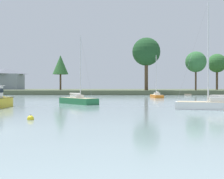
# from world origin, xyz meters

# --- Properties ---
(far_shore_bank) EXTENTS (212.32, 56.72, 1.20)m
(far_shore_bank) POSITION_xyz_m (0.00, 91.94, 0.60)
(far_shore_bank) COLOR #4C563D
(far_shore_bank) RESTS_ON ground
(dinghy_maroon) EXTENTS (2.98, 3.62, 0.50)m
(dinghy_maroon) POSITION_xyz_m (0.58, 32.45, 0.13)
(dinghy_maroon) COLOR maroon
(dinghy_maroon) RESTS_ON ground
(dinghy_cream) EXTENTS (2.31, 3.88, 0.61)m
(dinghy_cream) POSITION_xyz_m (22.23, 57.44, 0.15)
(dinghy_cream) COLOR beige
(dinghy_cream) RESTS_ON ground
(sailboat_orange) EXTENTS (2.14, 6.45, 8.85)m
(sailboat_orange) POSITION_xyz_m (13.63, 45.63, 0.19)
(sailboat_orange) COLOR orange
(sailboat_orange) RESTS_ON ground
(sailboat_white) EXTENTS (7.50, 3.52, 10.76)m
(sailboat_white) POSITION_xyz_m (15.97, 15.30, 0.23)
(sailboat_white) COLOR white
(sailboat_white) RESTS_ON ground
(sailboat_green) EXTENTS (5.57, 5.81, 8.98)m
(sailboat_green) POSITION_xyz_m (1.58, 23.60, 0.20)
(sailboat_green) COLOR #236B3D
(sailboat_green) RESTS_ON ground
(mooring_buoy_yellow) EXTENTS (0.43, 0.43, 0.49)m
(mooring_buoy_yellow) POSITION_xyz_m (1.39, 5.70, 0.08)
(mooring_buoy_yellow) COLOR yellow
(mooring_buoy_yellow) RESTS_ON ground
(shore_tree_center) EXTENTS (5.70, 5.70, 10.67)m
(shore_tree_center) POSITION_xyz_m (26.70, 68.81, 8.98)
(shore_tree_center) COLOR brown
(shore_tree_center) RESTS_ON far_shore_bank
(shore_tree_inland_c) EXTENTS (6.06, 6.06, 11.68)m
(shore_tree_inland_c) POSITION_xyz_m (37.12, 84.28, 9.77)
(shore_tree_inland_c) COLOR brown
(shore_tree_inland_c) RESTS_ON far_shore_bank
(shore_tree_far_left) EXTENTS (7.74, 7.74, 14.54)m
(shore_tree_far_left) POSITION_xyz_m (13.19, 68.81, 11.76)
(shore_tree_far_left) COLOR brown
(shore_tree_far_left) RESTS_ON far_shore_bank
(shore_tree_center_left) EXTENTS (4.82, 4.82, 10.75)m
(shore_tree_center_left) POSITION_xyz_m (-12.64, 77.21, 8.93)
(shore_tree_center_left) COLOR brown
(shore_tree_center_left) RESTS_ON far_shore_bank
(cottage_near_water) EXTENTS (12.13, 9.22, 7.71)m
(cottage_near_water) POSITION_xyz_m (-36.09, 92.02, 5.17)
(cottage_near_water) COLOR gray
(cottage_near_water) RESTS_ON far_shore_bank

